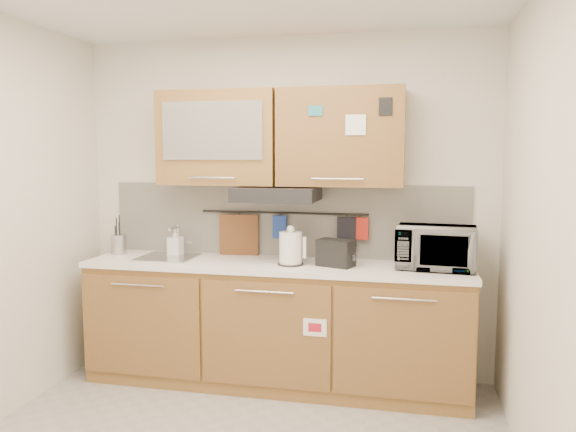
% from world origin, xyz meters
% --- Properties ---
extents(wall_back, '(3.20, 0.00, 3.20)m').
position_xyz_m(wall_back, '(0.00, 1.50, 1.30)').
color(wall_back, silver).
rests_on(wall_back, ground).
extents(wall_right, '(0.00, 3.00, 3.00)m').
position_xyz_m(wall_right, '(1.60, 0.00, 1.30)').
color(wall_right, silver).
rests_on(wall_right, ground).
extents(base_cabinet, '(2.80, 0.64, 0.88)m').
position_xyz_m(base_cabinet, '(0.00, 1.19, 0.41)').
color(base_cabinet, olive).
rests_on(base_cabinet, floor).
extents(countertop, '(2.82, 0.62, 0.04)m').
position_xyz_m(countertop, '(0.00, 1.19, 0.90)').
color(countertop, white).
rests_on(countertop, base_cabinet).
extents(backsplash, '(2.80, 0.02, 0.56)m').
position_xyz_m(backsplash, '(0.00, 1.49, 1.20)').
color(backsplash, silver).
rests_on(backsplash, countertop).
extents(upper_cabinets, '(1.82, 0.37, 0.70)m').
position_xyz_m(upper_cabinets, '(-0.00, 1.32, 1.83)').
color(upper_cabinets, olive).
rests_on(upper_cabinets, wall_back).
extents(range_hood, '(0.60, 0.46, 0.10)m').
position_xyz_m(range_hood, '(0.00, 1.25, 1.42)').
color(range_hood, black).
rests_on(range_hood, upper_cabinets).
extents(sink, '(0.42, 0.40, 0.26)m').
position_xyz_m(sink, '(-0.85, 1.21, 0.92)').
color(sink, silver).
rests_on(sink, countertop).
extents(utensil_rail, '(1.30, 0.02, 0.02)m').
position_xyz_m(utensil_rail, '(0.00, 1.45, 1.26)').
color(utensil_rail, black).
rests_on(utensil_rail, backsplash).
extents(utensil_crock, '(0.14, 0.14, 0.31)m').
position_xyz_m(utensil_crock, '(-1.30, 1.27, 1.00)').
color(utensil_crock, '#B1B0B5').
rests_on(utensil_crock, countertop).
extents(kettle, '(0.21, 0.18, 0.29)m').
position_xyz_m(kettle, '(0.13, 1.13, 1.03)').
color(kettle, silver).
rests_on(kettle, countertop).
extents(toaster, '(0.29, 0.23, 0.19)m').
position_xyz_m(toaster, '(0.45, 1.15, 1.02)').
color(toaster, black).
rests_on(toaster, countertop).
extents(microwave, '(0.56, 0.40, 0.29)m').
position_xyz_m(microwave, '(1.14, 1.22, 1.07)').
color(microwave, '#999999').
rests_on(microwave, countertop).
extents(soap_bottle, '(0.10, 0.11, 0.22)m').
position_xyz_m(soap_bottle, '(-0.83, 1.30, 1.03)').
color(soap_bottle, '#999999').
rests_on(soap_bottle, countertop).
extents(cutting_board, '(0.31, 0.05, 0.38)m').
position_xyz_m(cutting_board, '(-0.35, 1.44, 1.05)').
color(cutting_board, brown).
rests_on(cutting_board, utensil_rail).
extents(oven_mitt, '(0.11, 0.03, 0.18)m').
position_xyz_m(oven_mitt, '(-0.02, 1.44, 1.15)').
color(oven_mitt, '#22419D').
rests_on(oven_mitt, utensil_rail).
extents(dark_pouch, '(0.14, 0.05, 0.22)m').
position_xyz_m(dark_pouch, '(0.49, 1.44, 1.13)').
color(dark_pouch, black).
rests_on(dark_pouch, utensil_rail).
extents(pot_holder, '(0.14, 0.04, 0.17)m').
position_xyz_m(pot_holder, '(0.59, 1.44, 1.16)').
color(pot_holder, '#AB2216').
rests_on(pot_holder, utensil_rail).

